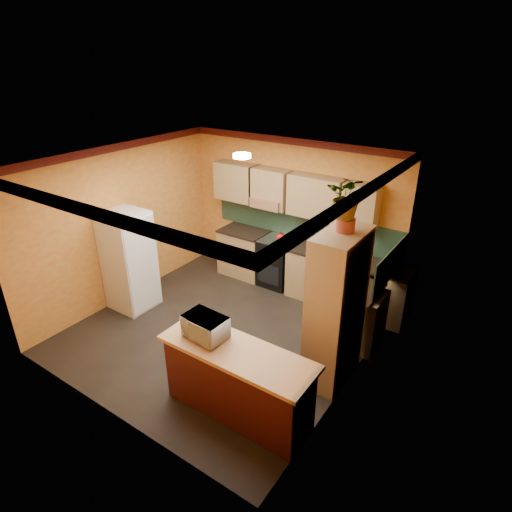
{
  "coord_description": "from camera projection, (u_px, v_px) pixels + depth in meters",
  "views": [
    {
      "loc": [
        3.59,
        -4.33,
        3.99
      ],
      "look_at": [
        0.34,
        0.45,
        1.23
      ],
      "focal_mm": 30.0,
      "sensor_mm": 36.0,
      "label": 1
    }
  ],
  "objects": [
    {
      "name": "room_shell",
      "position": [
        231.0,
        200.0,
        6.07
      ],
      "size": [
        4.24,
        4.24,
        2.72
      ],
      "color": "black",
      "rests_on": "ground"
    },
    {
      "name": "base_cabinets_back",
      "position": [
        307.0,
        271.0,
        7.66
      ],
      "size": [
        3.65,
        0.6,
        0.88
      ],
      "primitive_type": "cube",
      "color": "tan",
      "rests_on": "ground"
    },
    {
      "name": "countertop_back",
      "position": [
        308.0,
        248.0,
        7.46
      ],
      "size": [
        3.65,
        0.62,
        0.04
      ],
      "primitive_type": "cube",
      "color": "black",
      "rests_on": "base_cabinets_back"
    },
    {
      "name": "stove",
      "position": [
        277.0,
        262.0,
        7.97
      ],
      "size": [
        0.58,
        0.58,
        0.91
      ],
      "primitive_type": "cube",
      "color": "black",
      "rests_on": "ground"
    },
    {
      "name": "kettle",
      "position": [
        281.0,
        237.0,
        7.65
      ],
      "size": [
        0.18,
        0.18,
        0.18
      ],
      "primitive_type": null,
      "rotation": [
        0.0,
        0.0,
        -0.09
      ],
      "color": "#B9130C",
      "rests_on": "stove"
    },
    {
      "name": "sink",
      "position": [
        350.0,
        257.0,
        7.05
      ],
      "size": [
        0.48,
        0.4,
        0.03
      ],
      "primitive_type": "cube",
      "color": "silver",
      "rests_on": "countertop_back"
    },
    {
      "name": "base_cabinets_right",
      "position": [
        354.0,
        317.0,
        6.35
      ],
      "size": [
        0.6,
        0.8,
        0.88
      ],
      "primitive_type": "cube",
      "color": "tan",
      "rests_on": "ground"
    },
    {
      "name": "countertop_right",
      "position": [
        357.0,
        290.0,
        6.15
      ],
      "size": [
        0.62,
        0.8,
        0.04
      ],
      "primitive_type": "cube",
      "color": "black",
      "rests_on": "base_cabinets_right"
    },
    {
      "name": "fridge",
      "position": [
        129.0,
        261.0,
        7.12
      ],
      "size": [
        0.68,
        0.66,
        1.7
      ],
      "primitive_type": "cube",
      "color": "white",
      "rests_on": "ground"
    },
    {
      "name": "pantry",
      "position": [
        336.0,
        309.0,
        5.41
      ],
      "size": [
        0.48,
        0.9,
        2.1
      ],
      "primitive_type": "cube",
      "color": "tan",
      "rests_on": "ground"
    },
    {
      "name": "fern_pot",
      "position": [
        346.0,
        225.0,
        4.96
      ],
      "size": [
        0.22,
        0.22,
        0.16
      ],
      "primitive_type": "cylinder",
      "color": "maroon",
      "rests_on": "pantry"
    },
    {
      "name": "fern",
      "position": [
        348.0,
        197.0,
        4.82
      ],
      "size": [
        0.5,
        0.44,
        0.51
      ],
      "primitive_type": "imported",
      "rotation": [
        0.0,
        0.0,
        0.09
      ],
      "color": "tan",
      "rests_on": "fern_pot"
    },
    {
      "name": "breakfast_bar",
      "position": [
        238.0,
        384.0,
        5.07
      ],
      "size": [
        1.8,
        0.55,
        0.88
      ],
      "primitive_type": "cube",
      "color": "#4D1611",
      "rests_on": "ground"
    },
    {
      "name": "bar_top",
      "position": [
        237.0,
        352.0,
        4.87
      ],
      "size": [
        1.9,
        0.65,
        0.05
      ],
      "primitive_type": "cube",
      "color": "tan",
      "rests_on": "breakfast_bar"
    },
    {
      "name": "microwave",
      "position": [
        205.0,
        327.0,
        5.03
      ],
      "size": [
        0.53,
        0.37,
        0.28
      ],
      "primitive_type": "imported",
      "rotation": [
        0.0,
        0.0,
        -0.05
      ],
      "color": "white",
      "rests_on": "bar_top"
    }
  ]
}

